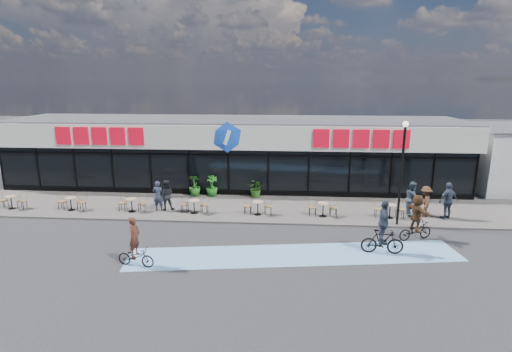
# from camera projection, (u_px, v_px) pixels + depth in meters

# --- Properties ---
(ground) EXTENTS (120.00, 120.00, 0.00)m
(ground) POSITION_uv_depth(u_px,v_px,m) (208.00, 238.00, 18.62)
(ground) COLOR #28282B
(ground) RESTS_ON ground
(sidewalk) EXTENTS (44.00, 5.00, 0.10)m
(sidewalk) POSITION_uv_depth(u_px,v_px,m) (223.00, 207.00, 22.97)
(sidewalk) COLOR #605955
(sidewalk) RESTS_ON ground
(bike_lane) EXTENTS (14.17, 4.13, 0.01)m
(bike_lane) POSITION_uv_depth(u_px,v_px,m) (295.00, 255.00, 16.88)
(bike_lane) COLOR #709FD4
(bike_lane) RESTS_ON ground
(building) EXTENTS (30.60, 6.57, 4.75)m
(building) POSITION_uv_depth(u_px,v_px,m) (234.00, 152.00, 27.69)
(building) COLOR black
(building) RESTS_ON ground
(lamp_post) EXTENTS (0.28, 0.28, 5.19)m
(lamp_post) POSITION_uv_depth(u_px,v_px,m) (402.00, 165.00, 19.44)
(lamp_post) COLOR black
(lamp_post) RESTS_ON sidewalk
(bistro_set_0) EXTENTS (1.54, 0.62, 0.90)m
(bistro_set_0) POSITION_uv_depth(u_px,v_px,m) (12.00, 200.00, 22.57)
(bistro_set_0) COLOR tan
(bistro_set_0) RESTS_ON sidewalk
(bistro_set_1) EXTENTS (1.54, 0.62, 0.90)m
(bistro_set_1) POSITION_uv_depth(u_px,v_px,m) (72.00, 202.00, 22.32)
(bistro_set_1) COLOR tan
(bistro_set_1) RESTS_ON sidewalk
(bistro_set_2) EXTENTS (1.54, 0.62, 0.90)m
(bistro_set_2) POSITION_uv_depth(u_px,v_px,m) (132.00, 203.00, 22.07)
(bistro_set_2) COLOR tan
(bistro_set_2) RESTS_ON sidewalk
(bistro_set_3) EXTENTS (1.54, 0.62, 0.90)m
(bistro_set_3) POSITION_uv_depth(u_px,v_px,m) (194.00, 205.00, 21.82)
(bistro_set_3) COLOR tan
(bistro_set_3) RESTS_ON sidewalk
(bistro_set_4) EXTENTS (1.54, 0.62, 0.90)m
(bistro_set_4) POSITION_uv_depth(u_px,v_px,m) (258.00, 206.00, 21.57)
(bistro_set_4) COLOR tan
(bistro_set_4) RESTS_ON sidewalk
(bistro_set_5) EXTENTS (1.54, 0.62, 0.90)m
(bistro_set_5) POSITION_uv_depth(u_px,v_px,m) (323.00, 208.00, 21.32)
(bistro_set_5) COLOR tan
(bistro_set_5) RESTS_ON sidewalk
(bistro_set_6) EXTENTS (1.54, 0.62, 0.90)m
(bistro_set_6) POSITION_uv_depth(u_px,v_px,m) (389.00, 209.00, 21.07)
(bistro_set_6) COLOR tan
(bistro_set_6) RESTS_ON sidewalk
(potted_plant_left) EXTENTS (0.83, 0.83, 1.33)m
(potted_plant_left) POSITION_uv_depth(u_px,v_px,m) (195.00, 185.00, 24.97)
(potted_plant_left) COLOR #27661D
(potted_plant_left) RESTS_ON sidewalk
(potted_plant_mid) EXTENTS (0.85, 0.85, 1.29)m
(potted_plant_mid) POSITION_uv_depth(u_px,v_px,m) (212.00, 186.00, 24.92)
(potted_plant_mid) COLOR #257120
(potted_plant_mid) RESTS_ON sidewalk
(potted_plant_right) EXTENTS (1.34, 1.28, 1.16)m
(potted_plant_right) POSITION_uv_depth(u_px,v_px,m) (256.00, 188.00, 24.66)
(potted_plant_right) COLOR #2C5E1B
(potted_plant_right) RESTS_ON sidewalk
(patron_left) EXTENTS (0.64, 0.43, 1.71)m
(patron_left) POSITION_uv_depth(u_px,v_px,m) (158.00, 196.00, 22.09)
(patron_left) COLOR #2A3141
(patron_left) RESTS_ON sidewalk
(patron_right) EXTENTS (0.96, 0.82, 1.72)m
(patron_right) POSITION_uv_depth(u_px,v_px,m) (166.00, 195.00, 22.22)
(patron_right) COLOR black
(patron_right) RESTS_ON sidewalk
(pedestrian_a) EXTENTS (0.92, 1.22, 1.67)m
(pedestrian_a) POSITION_uv_depth(u_px,v_px,m) (425.00, 202.00, 21.08)
(pedestrian_a) COLOR #472B19
(pedestrian_a) RESTS_ON sidewalk
(pedestrian_b) EXTENTS (0.78, 0.96, 1.84)m
(pedestrian_b) POSITION_uv_depth(u_px,v_px,m) (412.00, 198.00, 21.36)
(pedestrian_b) COLOR #30404A
(pedestrian_b) RESTS_ON sidewalk
(pedestrian_c) EXTENTS (1.25, 0.92, 1.97)m
(pedestrian_c) POSITION_uv_depth(u_px,v_px,m) (448.00, 201.00, 20.74)
(pedestrian_c) COLOR #323E4E
(pedestrian_c) RESTS_ON sidewalk
(cyclist_a) EXTENTS (1.80, 1.13, 2.34)m
(cyclist_a) POSITION_uv_depth(u_px,v_px,m) (383.00, 232.00, 16.80)
(cyclist_a) COLOR black
(cyclist_a) RESTS_ON ground
(cyclist_b) EXTENTS (1.79, 1.67, 2.17)m
(cyclist_b) POSITION_uv_depth(u_px,v_px,m) (416.00, 220.00, 18.27)
(cyclist_b) COLOR black
(cyclist_b) RESTS_ON ground
(cyclist_c) EXTENTS (1.61, 0.78, 2.06)m
(cyclist_c) POSITION_uv_depth(u_px,v_px,m) (135.00, 250.00, 15.70)
(cyclist_c) COLOR black
(cyclist_c) RESTS_ON ground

